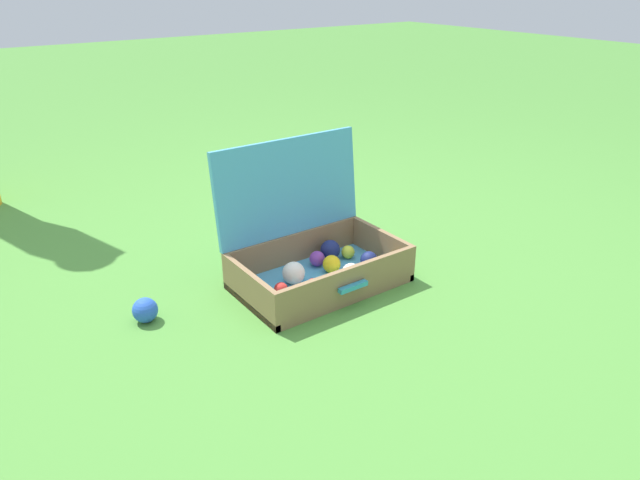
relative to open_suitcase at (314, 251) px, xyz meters
The scene contains 3 objects.
ground_plane 0.12m from the open_suitcase, 67.02° to the right, with size 16.00×16.00×0.00m, color #4C8C38.
open_suitcase is the anchor object (origin of this frame).
stray_ball_on_grass 0.60m from the open_suitcase, behind, with size 0.08×0.08×0.08m, color blue.
Camera 1 is at (-1.07, -1.48, 1.01)m, focal length 32.96 mm.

